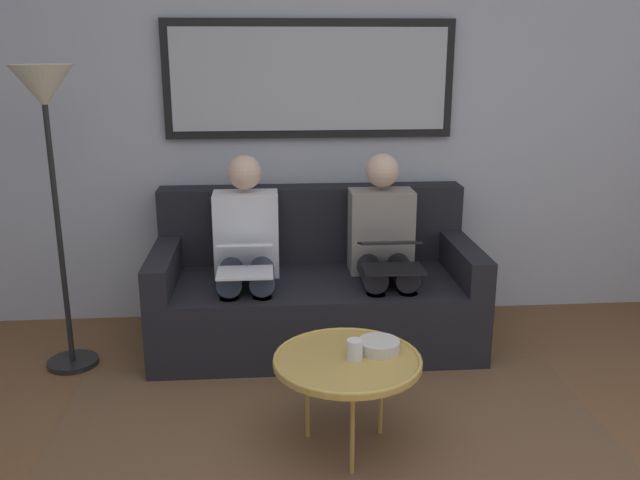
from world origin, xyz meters
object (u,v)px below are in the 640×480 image
Objects in this scene: bowl at (379,346)px; laptop_black at (391,254)px; standing_lamp at (47,122)px; framed_mirror at (310,79)px; person_right at (246,248)px; person_left at (383,245)px; laptop_white at (245,257)px; cup at (355,350)px; coffee_table at (347,361)px; couch at (315,290)px.

laptop_black reaches higher than bowl.
standing_lamp is at bearing -28.82° from bowl.
framed_mirror is 9.57× the size of bowl.
person_left is at bearing 180.00° from person_right.
laptop_white is at bearing 90.00° from person_right.
framed_mirror reaches higher than laptop_black.
person_right is at bearing -60.60° from bowl.
cup is 0.05× the size of standing_lamp.
coffee_table is 0.99m from laptop_black.
couch is 0.51m from person_left.
person_left is 3.13× the size of laptop_white.
couch is at bearing -142.72° from laptop_white.
person_left is (-0.41, 0.07, 0.30)m from couch.
person_left is at bearing -173.72° from standing_lamp.
laptop_black is 0.21× the size of standing_lamp.
couch is 1.67× the size of person_right.
cup is 0.48× the size of bowl.
person_left is 1.97m from standing_lamp.
coffee_table is (-0.06, 1.22, 0.11)m from couch.
person_left is at bearing -100.54° from bowl.
bowl is at bearing 76.48° from laptop_black.
person_right is at bearing -68.11° from coffee_table.
laptop_white is at bearing -0.30° from laptop_black.
laptop_white reaches higher than bowl.
person_left is (-0.35, -1.15, 0.18)m from coffee_table.
standing_lamp is (1.00, -0.04, 0.74)m from laptop_white.
framed_mirror is 1.22m from laptop_white.
couch reaches higher than bowl.
laptop_black is at bearing -103.52° from bowl.
person_left is 0.69× the size of standing_lamp.
standing_lamp reaches higher than bowl.
couch is 1.24m from cup.
framed_mirror is at bearing -88.00° from coffee_table.
cup is 0.98m from laptop_black.
cup is at bearing 93.08° from framed_mirror.
couch is 2.92× the size of coffee_table.
standing_lamp is at bearing 25.09° from framed_mirror.
person_right is at bearing -16.79° from laptop_black.
couch is 1.15× the size of standing_lamp.
person_left is at bearing 131.58° from framed_mirror.
framed_mirror reaches higher than laptop_white.
couch is at bearing -85.95° from cup.
laptop_white is at bearing -63.07° from coffee_table.
couch is 1.06× the size of framed_mirror.
framed_mirror is at bearing -86.92° from cup.
couch reaches higher than coffee_table.
person_right is at bearing -168.70° from standing_lamp.
framed_mirror is 4.91× the size of laptop_white.
laptop_black is at bearing 178.55° from standing_lamp.
coffee_table is at bearing 73.09° from person_left.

